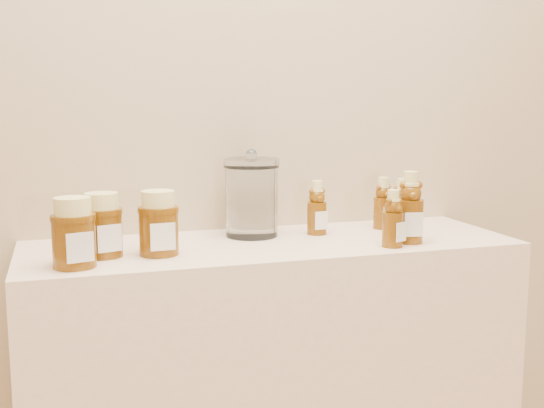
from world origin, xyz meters
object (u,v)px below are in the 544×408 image
object	(u,v)px
bear_bottle_front_left	(393,215)
bear_bottle_back_left	(317,204)
honey_jar_left	(102,225)
glass_canister	(252,194)

from	to	relation	value
bear_bottle_front_left	bear_bottle_back_left	bearing A→B (deg)	97.02
bear_bottle_back_left	honey_jar_left	bearing A→B (deg)	-176.38
bear_bottle_front_left	glass_canister	size ratio (longest dim) A/B	0.71
bear_bottle_back_left	bear_bottle_front_left	world-z (taller)	bear_bottle_back_left
bear_bottle_back_left	bear_bottle_front_left	bearing A→B (deg)	-65.13
bear_bottle_front_left	glass_canister	bearing A→B (deg)	118.04
honey_jar_left	bear_bottle_front_left	bearing A→B (deg)	-24.71
bear_bottle_front_left	honey_jar_left	world-z (taller)	bear_bottle_front_left
honey_jar_left	glass_canister	xyz separation A→B (m)	(0.38, 0.12, 0.04)
bear_bottle_back_left	bear_bottle_front_left	size ratio (longest dim) A/B	1.02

